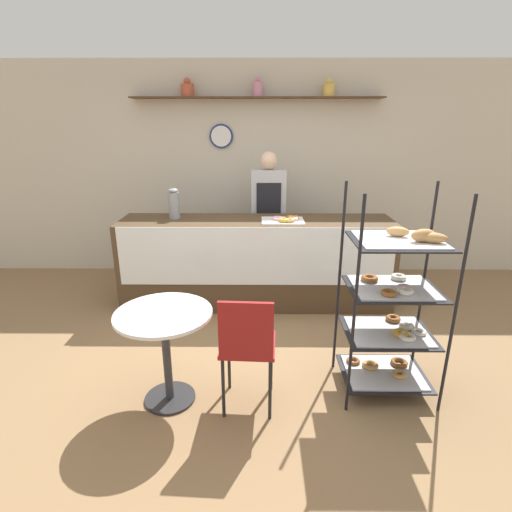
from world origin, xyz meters
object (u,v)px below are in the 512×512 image
donut_tray_counter (286,219)px  pastry_rack (393,306)px  coffee_carafe (174,204)px  person_worker (268,215)px  cafe_table (165,335)px  cafe_chair (247,342)px

donut_tray_counter → pastry_rack: bearing=-65.0°
pastry_rack → coffee_carafe: bearing=139.6°
coffee_carafe → pastry_rack: bearing=-40.4°
person_worker → cafe_table: (-0.78, -2.22, -0.36)m
person_worker → pastry_rack: bearing=-67.1°
coffee_carafe → cafe_table: bearing=-81.8°
cafe_chair → donut_tray_counter: (0.37, 1.77, 0.43)m
cafe_table → donut_tray_counter: donut_tray_counter is taller
cafe_table → pastry_rack: bearing=5.5°
pastry_rack → cafe_table: pastry_rack is taller
cafe_chair → person_worker: bearing=-91.7°
cafe_table → coffee_carafe: bearing=98.2°
pastry_rack → person_worker: size_ratio=0.95×
pastry_rack → cafe_chair: size_ratio=1.75×
person_worker → cafe_chair: (-0.19, -2.33, -0.35)m
cafe_table → coffee_carafe: coffee_carafe is taller
cafe_table → cafe_chair: cafe_chair is taller
pastry_rack → coffee_carafe: size_ratio=4.76×
pastry_rack → coffee_carafe: 2.54m
cafe_chair → cafe_table: bearing=-8.1°
person_worker → cafe_chair: 2.37m
person_worker → coffee_carafe: 1.15m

